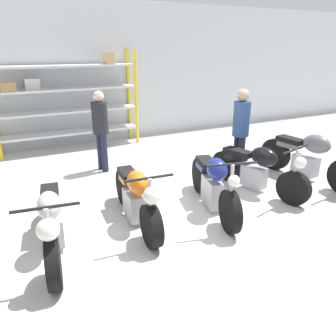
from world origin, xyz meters
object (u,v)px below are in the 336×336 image
(motorcycle_black, at_px, (257,168))
(person_browsing, at_px, (241,126))
(motorcycle_silver, at_px, (52,221))
(motorcycle_orange, at_px, (136,197))
(motorcycle_blue, at_px, (213,184))
(person_near_rack, at_px, (100,125))
(motorcycle_grey, at_px, (309,158))
(shelving_rack, at_px, (67,97))

(motorcycle_black, distance_m, person_browsing, 0.96)
(motorcycle_silver, relative_size, motorcycle_black, 1.06)
(motorcycle_orange, height_order, motorcycle_black, motorcycle_black)
(motorcycle_orange, bearing_deg, motorcycle_blue, 87.91)
(motorcycle_blue, bearing_deg, motorcycle_silver, -74.91)
(motorcycle_silver, bearing_deg, motorcycle_orange, 106.11)
(motorcycle_orange, xyz_separation_m, person_browsing, (2.51, 0.85, 0.61))
(person_browsing, distance_m, person_near_rack, 2.80)
(motorcycle_blue, height_order, motorcycle_black, motorcycle_blue)
(motorcycle_grey, xyz_separation_m, person_near_rack, (-3.41, 2.33, 0.51))
(motorcycle_blue, bearing_deg, shelving_rack, -148.89)
(motorcycle_black, height_order, motorcycle_grey, motorcycle_grey)
(motorcycle_silver, xyz_separation_m, person_near_rack, (1.37, 2.56, 0.56))
(shelving_rack, relative_size, motorcycle_grey, 1.56)
(shelving_rack, distance_m, motorcycle_grey, 5.71)
(motorcycle_blue, height_order, motorcycle_grey, motorcycle_grey)
(shelving_rack, distance_m, person_near_rack, 2.00)
(motorcycle_blue, relative_size, motorcycle_grey, 0.90)
(motorcycle_black, bearing_deg, person_near_rack, -150.37)
(shelving_rack, bearing_deg, person_browsing, -53.06)
(motorcycle_blue, relative_size, person_near_rack, 1.20)
(person_browsing, relative_size, person_near_rack, 1.04)
(motorcycle_orange, bearing_deg, motorcycle_grey, 95.13)
(motorcycle_blue, distance_m, person_browsing, 1.70)
(motorcycle_blue, bearing_deg, motorcycle_grey, 108.95)
(shelving_rack, distance_m, motorcycle_orange, 4.43)
(motorcycle_orange, relative_size, motorcycle_blue, 0.97)
(motorcycle_silver, relative_size, person_near_rack, 1.27)
(motorcycle_silver, height_order, person_browsing, person_browsing)
(shelving_rack, xyz_separation_m, motorcycle_black, (2.46, -4.23, -0.86))
(motorcycle_orange, distance_m, motorcycle_blue, 1.26)
(motorcycle_silver, bearing_deg, motorcycle_blue, 98.65)
(motorcycle_orange, bearing_deg, shelving_rack, -174.26)
(person_near_rack, bearing_deg, motorcycle_grey, 132.96)
(motorcycle_silver, relative_size, motorcycle_blue, 1.06)
(shelving_rack, xyz_separation_m, motorcycle_orange, (0.11, -4.34, -0.88))
(shelving_rack, height_order, person_browsing, shelving_rack)
(shelving_rack, height_order, motorcycle_black, shelving_rack)
(motorcycle_black, relative_size, motorcycle_grey, 0.91)
(person_near_rack, bearing_deg, motorcycle_blue, 100.51)
(person_browsing, bearing_deg, motorcycle_orange, 26.64)
(shelving_rack, relative_size, motorcycle_orange, 1.78)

